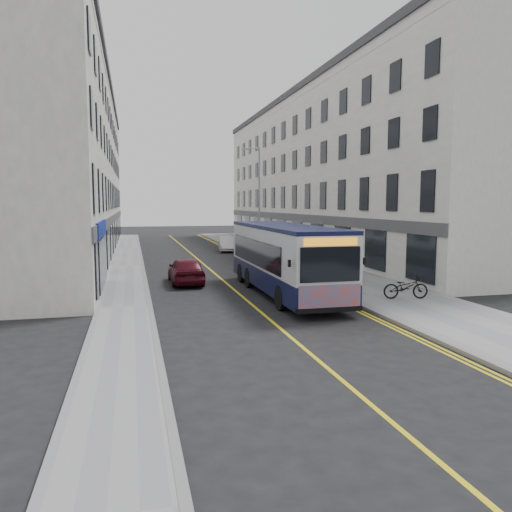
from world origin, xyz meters
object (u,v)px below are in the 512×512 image
streetlamp (258,199)px  car_maroon (186,270)px  pedestrian_near (295,251)px  city_bus (284,257)px  bicycle (406,287)px  pedestrian_far (289,243)px  car_white (227,244)px

streetlamp → car_maroon: 11.91m
streetlamp → pedestrian_near: bearing=-68.7°
pedestrian_near → streetlamp: bearing=115.6°
city_bus → pedestrian_near: (3.74, 9.73, -0.76)m
streetlamp → bicycle: size_ratio=4.30×
city_bus → car_maroon: 5.75m
pedestrian_near → pedestrian_far: (1.23, 5.17, 0.12)m
pedestrian_near → car_maroon: pedestrian_near is taller
car_maroon → pedestrian_near: bearing=-143.7°
bicycle → car_maroon: 10.80m
city_bus → pedestrian_far: city_bus is taller
city_bus → bicycle: (4.40, -2.80, -1.09)m
city_bus → pedestrian_near: 10.45m
bicycle → car_maroon: car_maroon is taller
bicycle → pedestrian_near: size_ratio=1.14×
bicycle → pedestrian_far: bearing=9.0°
streetlamp → city_bus: (-2.24, -13.57, -2.69)m
city_bus → car_white: city_bus is taller
car_white → car_maroon: bearing=-100.2°
bicycle → car_maroon: size_ratio=0.46×
pedestrian_far → bicycle: bearing=-120.9°
city_bus → pedestrian_far: 15.71m
streetlamp → pedestrian_far: 4.50m
bicycle → pedestrian_far: pedestrian_far is taller
city_bus → pedestrian_near: city_bus is taller
pedestrian_near → car_maroon: bearing=-139.4°
pedestrian_far → streetlamp: bearing=176.7°
city_bus → car_white: bearing=86.4°
pedestrian_near → car_white: bearing=107.3°
bicycle → car_white: (-3.13, 23.27, 0.02)m
city_bus → pedestrian_far: (4.97, 14.89, -0.64)m
pedestrian_far → car_maroon: 14.01m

